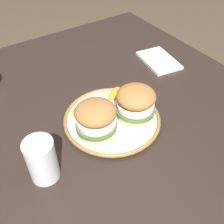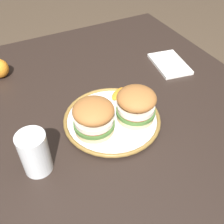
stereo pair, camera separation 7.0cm
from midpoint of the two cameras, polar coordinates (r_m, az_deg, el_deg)
name	(u,v)px [view 1 (the left image)]	position (r m, az deg, el deg)	size (l,w,h in m)	color
ground_plane	(114,211)	(1.46, -0.96, -20.55)	(8.00, 8.00, 0.00)	#4C3D2D
dining_table	(115,127)	(0.94, -1.40, -3.28)	(1.21, 1.01, 0.72)	black
dinner_plate	(112,119)	(0.82, -2.45, -1.66)	(0.30, 0.30, 0.02)	white
sandwich_half_left	(136,102)	(0.79, 2.59, 1.99)	(0.13, 0.13, 0.10)	beige
sandwich_half_right	(96,118)	(0.75, -6.19, -1.44)	(0.13, 0.13, 0.10)	beige
orange_peel_curled	(82,112)	(0.83, -8.87, -0.17)	(0.09, 0.09, 0.01)	orange
orange_peel_strip_long	(101,104)	(0.86, -4.73, 1.64)	(0.08, 0.05, 0.01)	orange
orange_peel_strip_short	(115,93)	(0.90, -1.61, 3.99)	(0.07, 0.08, 0.01)	orange
drinking_glass	(43,162)	(0.69, -17.60, -10.43)	(0.07, 0.07, 0.12)	white
folded_napkin	(159,60)	(1.11, 8.22, 10.88)	(0.18, 0.12, 0.01)	white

